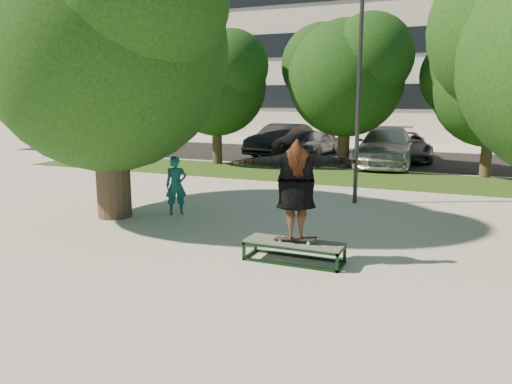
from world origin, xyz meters
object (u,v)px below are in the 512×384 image
at_px(car_dark, 282,140).
at_px(car_silver_b, 386,147).
at_px(car_silver_a, 316,142).
at_px(grind_box, 294,252).
at_px(car_grey, 404,146).
at_px(lamppost, 359,90).
at_px(tree_left, 105,35).
at_px(bystander, 176,185).

distance_m(car_dark, car_silver_b, 5.82).
distance_m(car_silver_a, car_dark, 1.92).
height_order(grind_box, car_grey, car_grey).
bearing_deg(car_grey, lamppost, -101.46).
height_order(car_grey, car_silver_b, car_silver_b).
bearing_deg(car_silver_a, car_dark, -132.69).
height_order(tree_left, grind_box, tree_left).
distance_m(grind_box, car_grey, 16.19).
xyz_separation_m(lamppost, car_grey, (0.07, 10.63, -2.48)).
distance_m(car_silver_a, car_grey, 4.65).
height_order(tree_left, car_silver_b, tree_left).
bearing_deg(car_silver_a, car_silver_b, -27.65).
distance_m(tree_left, bystander, 3.99).
xyz_separation_m(grind_box, car_dark, (-6.07, 15.87, 0.61)).
bearing_deg(car_silver_b, bystander, -109.90).
xyz_separation_m(lamppost, grind_box, (0.07, -5.56, -2.96)).
distance_m(grind_box, bystander, 4.69).
xyz_separation_m(car_silver_a, car_dark, (-1.50, -1.19, 0.17)).
bearing_deg(car_dark, lamppost, -49.43).
relative_size(tree_left, grind_box, 3.95).
relative_size(car_dark, car_grey, 1.02).
relative_size(grind_box, car_grey, 0.38).
bearing_deg(grind_box, car_dark, 110.93).
bearing_deg(tree_left, lamppost, 36.42).
bearing_deg(car_silver_a, car_grey, -1.84).
bearing_deg(lamppost, tree_left, -143.58).
relative_size(car_silver_a, car_grey, 0.78).
height_order(grind_box, car_silver_a, car_silver_a).
distance_m(lamppost, car_silver_b, 8.83).
bearing_deg(bystander, car_silver_a, 54.84).
bearing_deg(bystander, grind_box, -68.53).
bearing_deg(car_silver_b, tree_left, -114.63).
bearing_deg(car_dark, tree_left, -76.77).
relative_size(tree_left, car_grey, 1.48).
xyz_separation_m(grind_box, bystander, (-3.99, 2.41, 0.56)).
xyz_separation_m(car_dark, car_grey, (6.07, 0.31, -0.14)).
relative_size(lamppost, car_silver_b, 1.08).
bearing_deg(tree_left, bystander, 28.96).
height_order(car_silver_a, car_silver_b, car_silver_b).
xyz_separation_m(grind_box, car_silver_a, (-4.57, 17.06, 0.44)).
xyz_separation_m(tree_left, grind_box, (5.36, -1.65, -4.23)).
relative_size(grind_box, bystander, 1.20).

